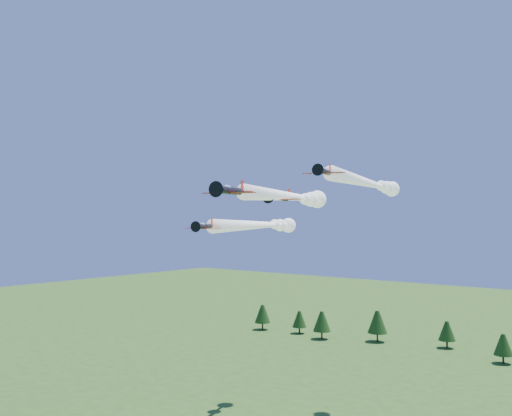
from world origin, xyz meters
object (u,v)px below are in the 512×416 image
Objects in this scene: plane_lead at (291,197)px; plane_slot at (279,198)px; plane_right at (371,184)px; plane_left at (263,225)px.

plane_slot is (1.18, -5.57, -0.40)m from plane_lead.
plane_right reaches higher than plane_slot.
plane_slot is at bearing -63.86° from plane_left.
plane_lead is 21.66m from plane_right.
plane_lead is at bearing -54.87° from plane_left.
plane_right reaches higher than plane_left.
plane_slot reaches higher than plane_left.
plane_slot is (16.98, -17.24, 5.07)m from plane_left.
plane_left is 24.73m from plane_slot.
plane_right is (21.76, 8.91, 8.68)m from plane_left.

